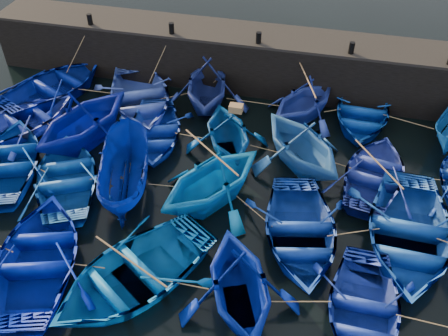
% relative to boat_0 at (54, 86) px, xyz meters
% --- Properties ---
extents(ground, '(120.00, 120.00, 0.00)m').
position_rel_boat_0_xyz_m(ground, '(9.10, -7.19, -0.56)').
color(ground, black).
rests_on(ground, ground).
extents(quay_wall, '(26.00, 2.50, 2.50)m').
position_rel_boat_0_xyz_m(quay_wall, '(9.10, 3.31, 0.69)').
color(quay_wall, black).
rests_on(quay_wall, ground).
extents(quay_top, '(26.00, 2.50, 0.12)m').
position_rel_boat_0_xyz_m(quay_top, '(9.10, 3.31, 2.00)').
color(quay_top, black).
rests_on(quay_top, quay_wall).
extents(bollard_0, '(0.24, 0.24, 0.50)m').
position_rel_boat_0_xyz_m(bollard_0, '(1.10, 2.41, 2.31)').
color(bollard_0, black).
rests_on(bollard_0, quay_top).
extents(bollard_1, '(0.24, 0.24, 0.50)m').
position_rel_boat_0_xyz_m(bollard_1, '(5.10, 2.41, 2.31)').
color(bollard_1, black).
rests_on(bollard_1, quay_top).
extents(bollard_2, '(0.24, 0.24, 0.50)m').
position_rel_boat_0_xyz_m(bollard_2, '(9.10, 2.41, 2.31)').
color(bollard_2, black).
rests_on(bollard_2, quay_top).
extents(bollard_3, '(0.24, 0.24, 0.50)m').
position_rel_boat_0_xyz_m(bollard_3, '(13.10, 2.41, 2.31)').
color(bollard_3, black).
rests_on(bollard_3, quay_top).
extents(boat_0, '(5.91, 6.60, 1.13)m').
position_rel_boat_0_xyz_m(boat_0, '(0.00, 0.00, 0.00)').
color(boat_0, '#001278').
rests_on(boat_0, ground).
extents(boat_1, '(6.17, 6.80, 1.16)m').
position_rel_boat_0_xyz_m(boat_1, '(4.19, 0.05, 0.01)').
color(boat_1, blue).
rests_on(boat_1, ground).
extents(boat_2, '(4.66, 5.13, 2.34)m').
position_rel_boat_0_xyz_m(boat_2, '(7.12, 0.85, 0.61)').
color(boat_2, navy).
rests_on(boat_2, ground).
extents(boat_3, '(4.90, 5.07, 2.04)m').
position_rel_boat_0_xyz_m(boat_3, '(11.48, 0.82, 0.46)').
color(boat_3, '#2238A3').
rests_on(boat_3, ground).
extents(boat_4, '(3.62, 4.94, 1.00)m').
position_rel_boat_0_xyz_m(boat_4, '(13.97, 1.21, -0.06)').
color(boat_4, '#073796').
rests_on(boat_4, ground).
extents(boat_6, '(5.41, 5.93, 1.01)m').
position_rel_boat_0_xyz_m(boat_6, '(0.05, -2.76, -0.06)').
color(boat_6, blue).
rests_on(boat_6, ground).
extents(boat_7, '(5.55, 5.94, 2.53)m').
position_rel_boat_0_xyz_m(boat_7, '(3.06, -3.02, 0.70)').
color(boat_7, '#000D83').
rests_on(boat_7, ground).
extents(boat_8, '(4.48, 5.34, 0.95)m').
position_rel_boat_0_xyz_m(boat_8, '(5.68, -2.17, -0.09)').
color(boat_8, '#1438B4').
rests_on(boat_8, ground).
extents(boat_9, '(4.73, 4.99, 2.07)m').
position_rel_boat_0_xyz_m(boat_9, '(8.83, -2.23, 0.47)').
color(boat_9, navy).
rests_on(boat_9, ground).
extents(boat_10, '(5.80, 5.85, 2.33)m').
position_rel_boat_0_xyz_m(boat_10, '(11.76, -2.41, 0.60)').
color(boat_10, '#20599E').
rests_on(boat_10, ground).
extents(boat_11, '(4.08, 5.12, 0.95)m').
position_rel_boat_0_xyz_m(boat_11, '(14.61, -2.71, -0.09)').
color(boat_11, navy).
rests_on(boat_11, ground).
extents(boat_13, '(5.24, 6.08, 1.06)m').
position_rel_boat_0_xyz_m(boat_13, '(0.96, -5.32, -0.03)').
color(boat_13, navy).
rests_on(boat_13, ground).
extents(boat_14, '(5.31, 5.93, 1.01)m').
position_rel_boat_0_xyz_m(boat_14, '(3.53, -5.62, -0.06)').
color(boat_14, '#0E4BB0').
rests_on(boat_14, ground).
extents(boat_15, '(2.98, 4.92, 1.79)m').
position_rel_boat_0_xyz_m(boat_15, '(5.70, -5.33, 0.33)').
color(boat_15, '#00177F').
rests_on(boat_15, ground).
extents(boat_16, '(5.69, 5.87, 2.36)m').
position_rel_boat_0_xyz_m(boat_16, '(8.94, -5.19, 0.62)').
color(boat_16, blue).
rests_on(boat_16, ground).
extents(boat_17, '(4.61, 5.70, 1.05)m').
position_rel_boat_0_xyz_m(boat_17, '(12.21, -6.32, -0.04)').
color(boat_17, '#0E3395').
rests_on(boat_17, ground).
extents(boat_18, '(4.27, 5.87, 1.20)m').
position_rel_boat_0_xyz_m(boat_18, '(15.65, -5.59, 0.03)').
color(boat_18, '#1146AE').
rests_on(boat_18, ground).
extents(boat_21, '(5.25, 6.23, 1.11)m').
position_rel_boat_0_xyz_m(boat_21, '(4.48, -9.33, -0.01)').
color(boat_21, '#001593').
rests_on(boat_21, ground).
extents(boat_22, '(6.30, 6.73, 1.14)m').
position_rel_boat_0_xyz_m(boat_22, '(7.53, -9.23, 0.00)').
color(boat_22, '#0459B3').
rests_on(boat_22, ground).
extents(boat_23, '(4.91, 5.21, 2.18)m').
position_rel_boat_0_xyz_m(boat_23, '(10.81, -9.22, 0.53)').
color(boat_23, '#00188C').
rests_on(boat_23, ground).
extents(boat_24, '(3.21, 4.44, 0.91)m').
position_rel_boat_0_xyz_m(boat_24, '(14.32, -8.80, -0.11)').
color(boat_24, '#1730AB').
rests_on(boat_24, ground).
extents(wooden_crate, '(0.51, 0.36, 0.28)m').
position_rel_boat_0_xyz_m(wooden_crate, '(9.13, -2.23, 1.65)').
color(wooden_crate, olive).
rests_on(wooden_crate, boat_9).
extents(mooring_ropes, '(17.85, 11.78, 2.10)m').
position_rel_boat_0_xyz_m(mooring_ropes, '(9.13, -2.24, 0.31)').
color(mooring_ropes, tan).
rests_on(mooring_ropes, ground).
extents(loose_oars, '(9.34, 12.13, 1.47)m').
position_rel_boat_0_xyz_m(loose_oars, '(10.64, -4.08, 1.09)').
color(loose_oars, '#99724C').
rests_on(loose_oars, ground).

